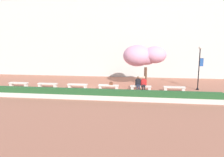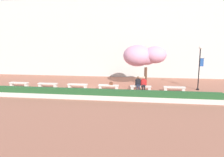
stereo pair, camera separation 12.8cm
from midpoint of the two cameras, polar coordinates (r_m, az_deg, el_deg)
The scene contains 14 objects.
ground_plane at distance 19.94m, azimuth -4.82°, elevation -2.81°, with size 100.00×100.00×0.00m, color #9E604C.
building_facade at distance 28.43m, azimuth -0.87°, elevation 10.42°, with size 32.46×4.00×9.25m, color beige.
stone_bench_west_end at distance 22.56m, azimuth -22.98°, elevation -1.29°, with size 1.84×0.43×0.45m.
stone_bench_near_west at distance 21.23m, azimuth -16.28°, elevation -1.56°, with size 1.84×0.43×0.45m.
stone_bench_center at distance 20.23m, azimuth -8.82°, elevation -1.83°, with size 1.84×0.43×0.45m.
stone_bench_near_east at distance 19.61m, azimuth -0.73°, elevation -2.08°, with size 1.84×0.43×0.45m.
stone_bench_east_end at distance 19.40m, azimuth 7.72°, elevation -2.31°, with size 1.84×0.43×0.45m.
stone_bench_far_east at distance 19.61m, azimuth 16.16°, elevation -2.48°, with size 1.84×0.43×0.45m.
person_seated_left at distance 19.27m, azimuth 7.04°, elevation -1.18°, with size 0.51×0.70×1.29m.
person_seated_right at distance 19.27m, azimuth 8.46°, elevation -1.21°, with size 0.51×0.68×1.29m.
handbag at distance 19.53m, azimuth -0.06°, elevation -1.31°, with size 0.30×0.15×0.34m.
cherry_tree_main at distance 20.96m, azimuth 8.39°, elevation 5.89°, with size 4.05×2.89×3.95m.
lamp_post_with_banner at distance 20.72m, azimuth 22.07°, elevation 3.60°, with size 0.54×0.28×3.93m.
planter_hedge_foreground at distance 16.65m, azimuth -7.40°, elevation -4.05°, with size 20.08×0.50×0.80m.
Camera 2 is at (4.38, -18.96, 4.39)m, focal length 35.00 mm.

